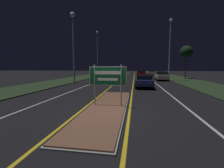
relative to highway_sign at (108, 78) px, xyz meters
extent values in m
plane|color=black|center=(0.00, -0.76, -1.62)|extent=(160.00, 160.00, 0.00)
cube|color=#999993|center=(0.00, 0.00, -1.59)|extent=(2.03, 8.84, 0.05)
cube|color=brown|center=(0.00, 0.00, -1.57)|extent=(1.91, 8.72, 0.10)
cube|color=#23381E|center=(-9.50, 19.24, -1.58)|extent=(5.00, 100.00, 0.08)
cube|color=#23381E|center=(9.50, 19.24, -1.58)|extent=(5.00, 100.00, 0.08)
cube|color=gold|center=(-1.20, 24.24, -1.61)|extent=(0.12, 70.00, 0.01)
cube|color=gold|center=(1.20, 24.24, -1.61)|extent=(0.12, 70.00, 0.01)
cube|color=silver|center=(-4.20, 24.24, -1.61)|extent=(0.12, 70.00, 0.01)
cube|color=silver|center=(4.20, 24.24, -1.61)|extent=(0.12, 70.00, 0.01)
cube|color=silver|center=(-7.20, 24.24, -1.61)|extent=(0.10, 70.00, 0.01)
cube|color=silver|center=(7.20, 24.24, -1.61)|extent=(0.10, 70.00, 0.01)
cylinder|color=#9E9E99|center=(-0.72, 0.00, -0.42)|extent=(0.07, 0.07, 2.20)
cylinder|color=#9E9E99|center=(0.72, 0.00, -0.42)|extent=(0.07, 0.07, 2.20)
cube|color=#0F512D|center=(0.00, 0.00, 0.08)|extent=(1.99, 0.04, 1.00)
cube|color=white|center=(0.00, -0.02, 0.08)|extent=(1.99, 0.00, 1.00)
cube|color=#0F512D|center=(0.00, -0.02, 0.08)|extent=(1.93, 0.01, 0.94)
cube|color=white|center=(0.00, -0.02, 0.26)|extent=(1.39, 0.01, 0.18)
cube|color=white|center=(0.00, -0.02, -0.09)|extent=(1.09, 0.01, 0.14)
cylinder|color=#9E9E99|center=(-6.34, 10.51, 2.59)|extent=(0.18, 0.18, 8.41)
sphere|color=white|center=(-6.34, 10.51, 6.99)|extent=(0.64, 0.64, 0.64)
cylinder|color=#9E9E99|center=(-6.66, 24.04, 3.06)|extent=(0.18, 0.18, 9.35)
sphere|color=white|center=(-6.66, 24.04, 7.89)|extent=(0.51, 0.51, 0.51)
cylinder|color=#9E9E99|center=(6.60, 16.58, 2.88)|extent=(0.18, 0.18, 9.00)
sphere|color=white|center=(6.60, 16.58, 7.53)|extent=(0.50, 0.50, 0.50)
cube|color=navy|center=(2.36, 8.48, -0.98)|extent=(1.72, 4.23, 0.57)
cube|color=black|center=(2.36, 8.22, -0.49)|extent=(1.51, 2.20, 0.42)
sphere|color=red|center=(1.83, 6.38, -0.91)|extent=(0.14, 0.14, 0.14)
sphere|color=red|center=(2.89, 6.38, -0.91)|extent=(0.14, 0.14, 0.14)
cylinder|color=black|center=(1.54, 9.79, -1.27)|extent=(0.22, 0.70, 0.70)
cylinder|color=black|center=(3.18, 9.79, -1.27)|extent=(0.22, 0.70, 0.70)
cylinder|color=black|center=(1.54, 7.16, -1.27)|extent=(0.22, 0.70, 0.70)
cylinder|color=black|center=(3.18, 7.16, -1.27)|extent=(0.22, 0.70, 0.70)
cube|color=silver|center=(5.68, 17.71, -0.99)|extent=(1.74, 4.23, 0.65)
cube|color=black|center=(5.68, 17.45, -0.41)|extent=(1.53, 2.20, 0.51)
sphere|color=red|center=(5.14, 15.61, -0.91)|extent=(0.14, 0.14, 0.14)
sphere|color=red|center=(6.22, 15.61, -0.91)|extent=(0.14, 0.14, 0.14)
cylinder|color=black|center=(4.85, 19.02, -1.31)|extent=(0.22, 0.61, 0.61)
cylinder|color=black|center=(6.51, 19.02, -1.31)|extent=(0.22, 0.61, 0.61)
cylinder|color=black|center=(4.85, 16.40, -1.31)|extent=(0.22, 0.61, 0.61)
cylinder|color=black|center=(6.51, 16.40, -1.31)|extent=(0.22, 0.61, 0.61)
cube|color=maroon|center=(2.73, 26.83, -1.00)|extent=(1.87, 4.52, 0.61)
cube|color=black|center=(2.73, 26.56, -0.47)|extent=(1.65, 2.35, 0.46)
sphere|color=red|center=(2.15, 24.60, -0.93)|extent=(0.14, 0.14, 0.14)
sphere|color=red|center=(3.31, 24.60, -0.93)|extent=(0.14, 0.14, 0.14)
cylinder|color=black|center=(1.83, 28.24, -1.31)|extent=(0.22, 0.61, 0.61)
cylinder|color=black|center=(3.62, 28.24, -1.31)|extent=(0.22, 0.61, 0.61)
cylinder|color=black|center=(1.83, 25.43, -1.31)|extent=(0.22, 0.61, 0.61)
cylinder|color=black|center=(3.62, 25.43, -1.31)|extent=(0.22, 0.61, 0.61)
cube|color=silver|center=(5.74, 34.78, -0.99)|extent=(1.80, 4.72, 0.57)
cube|color=black|center=(5.74, 34.49, -0.46)|extent=(1.59, 2.46, 0.50)
sphere|color=red|center=(5.18, 32.44, -0.92)|extent=(0.14, 0.14, 0.14)
sphere|color=red|center=(6.30, 32.44, -0.92)|extent=(0.14, 0.14, 0.14)
cylinder|color=black|center=(4.88, 36.24, -1.27)|extent=(0.22, 0.69, 0.69)
cylinder|color=black|center=(6.61, 36.24, -1.27)|extent=(0.22, 0.69, 0.69)
cylinder|color=black|center=(4.88, 33.31, -1.27)|extent=(0.22, 0.69, 0.69)
cylinder|color=black|center=(6.61, 33.31, -1.27)|extent=(0.22, 0.69, 0.69)
cube|color=#B7B7BC|center=(-2.88, 12.67, -0.97)|extent=(1.74, 4.00, 0.66)
cube|color=black|center=(-2.88, 12.91, -0.39)|extent=(1.53, 2.08, 0.50)
sphere|color=white|center=(-3.42, 10.68, -0.89)|extent=(0.14, 0.14, 0.14)
sphere|color=white|center=(-2.34, 10.68, -0.89)|extent=(0.14, 0.14, 0.14)
cylinder|color=black|center=(-3.71, 11.43, -1.30)|extent=(0.22, 0.64, 0.64)
cylinder|color=black|center=(-2.05, 11.43, -1.30)|extent=(0.22, 0.64, 0.64)
cylinder|color=black|center=(-3.71, 13.91, -1.30)|extent=(0.22, 0.64, 0.64)
cylinder|color=black|center=(-2.05, 13.91, -1.30)|extent=(0.22, 0.64, 0.64)
cylinder|color=#4C3823|center=(10.38, 21.09, 0.65)|extent=(0.24, 0.24, 4.37)
sphere|color=black|center=(10.38, 21.09, 3.31)|extent=(2.12, 2.12, 2.12)
camera|label=1|loc=(1.45, -7.80, 0.55)|focal=24.00mm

